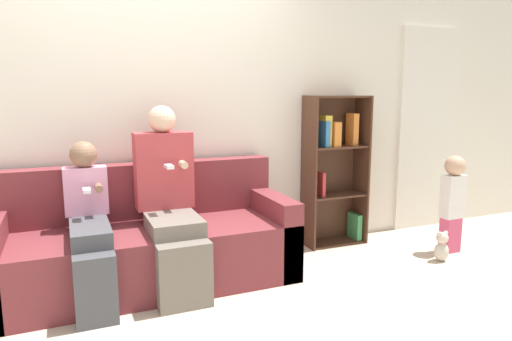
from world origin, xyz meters
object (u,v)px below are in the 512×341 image
(toddler_standing, at_px, (453,199))
(bookshelf, at_px, (333,166))
(couch, at_px, (147,246))
(adult_seated, at_px, (170,196))
(child_seated, at_px, (89,223))
(teddy_bear, at_px, (442,247))

(toddler_standing, relative_size, bookshelf, 0.63)
(couch, bearing_deg, toddler_standing, -7.47)
(adult_seated, bearing_deg, toddler_standing, -5.66)
(adult_seated, xyz_separation_m, child_seated, (-0.55, -0.05, -0.13))
(adult_seated, relative_size, bookshelf, 0.95)
(adult_seated, bearing_deg, teddy_bear, -10.23)
(couch, bearing_deg, teddy_bear, -11.89)
(child_seated, height_order, bookshelf, bookshelf)
(couch, xyz_separation_m, bookshelf, (1.79, 0.30, 0.44))
(child_seated, distance_m, teddy_bear, 2.83)
(toddler_standing, bearing_deg, bookshelf, 142.64)
(adult_seated, distance_m, teddy_bear, 2.32)
(child_seated, relative_size, bookshelf, 0.78)
(couch, bearing_deg, child_seated, -159.14)
(child_seated, height_order, toddler_standing, child_seated)
(toddler_standing, relative_size, teddy_bear, 3.32)
(toddler_standing, height_order, teddy_bear, toddler_standing)
(child_seated, relative_size, teddy_bear, 4.11)
(toddler_standing, xyz_separation_m, bookshelf, (-0.84, 0.64, 0.25))
(bookshelf, bearing_deg, adult_seated, -166.37)
(child_seated, bearing_deg, bookshelf, 11.56)
(adult_seated, xyz_separation_m, bookshelf, (1.63, 0.39, 0.06))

